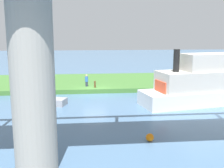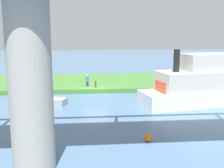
% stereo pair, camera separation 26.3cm
% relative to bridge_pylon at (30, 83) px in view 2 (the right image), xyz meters
% --- Properties ---
extents(ground_plane, '(160.00, 160.00, 0.00)m').
position_rel_bridge_pylon_xyz_m(ground_plane, '(-3.50, -16.96, -4.36)').
color(ground_plane, '#4C7093').
extents(grassy_bank, '(80.00, 12.00, 0.50)m').
position_rel_bridge_pylon_xyz_m(grassy_bank, '(-3.50, -22.96, -4.11)').
color(grassy_bank, '#427533').
rests_on(grassy_bank, ground).
extents(bridge_pylon, '(2.07, 2.07, 8.73)m').
position_rel_bridge_pylon_xyz_m(bridge_pylon, '(0.00, 0.00, 0.00)').
color(bridge_pylon, '#9E998E').
rests_on(bridge_pylon, ground).
extents(person_on_bank, '(0.43, 0.43, 1.39)m').
position_rel_bridge_pylon_xyz_m(person_on_bank, '(-2.65, -18.86, -3.16)').
color(person_on_bank, '#2D334C').
rests_on(person_on_bank, grassy_bank).
extents(mooring_post, '(0.20, 0.20, 0.77)m').
position_rel_bridge_pylon_xyz_m(mooring_post, '(-3.60, -17.94, -3.48)').
color(mooring_post, brown).
rests_on(mooring_post, grassy_bank).
extents(skiff_small, '(10.71, 5.30, 5.24)m').
position_rel_bridge_pylon_xyz_m(skiff_small, '(-13.13, -11.57, -2.42)').
color(skiff_small, white).
rests_on(skiff_small, ground).
extents(pontoon_yellow, '(4.26, 2.55, 1.34)m').
position_rel_bridge_pylon_xyz_m(pontoon_yellow, '(1.48, -12.75, -3.88)').
color(pontoon_yellow, '#99999E').
rests_on(pontoon_yellow, ground).
extents(marker_buoy, '(0.50, 0.50, 0.50)m').
position_rel_bridge_pylon_xyz_m(marker_buoy, '(-6.42, -2.90, -4.11)').
color(marker_buoy, orange).
rests_on(marker_buoy, ground).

